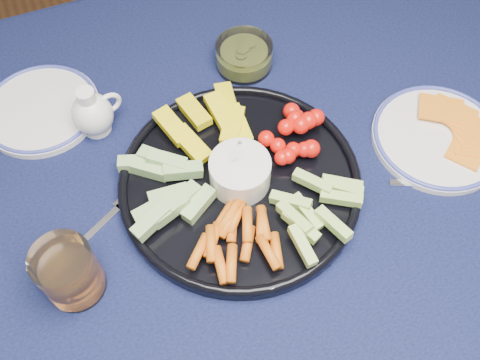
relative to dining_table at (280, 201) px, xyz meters
name	(u,v)px	position (x,y,z in m)	size (l,w,h in m)	color
dining_table	(280,201)	(0.00, 0.00, 0.00)	(1.67, 1.07, 0.75)	#522D1B
crudite_platter	(238,180)	(-0.08, 0.00, 0.11)	(0.38, 0.38, 0.12)	black
creamer_pitcher	(93,113)	(-0.25, 0.20, 0.13)	(0.09, 0.07, 0.09)	white
pickle_bowl	(244,56)	(0.03, 0.24, 0.11)	(0.10, 0.10, 0.05)	silver
cheese_plate	(439,136)	(0.26, -0.03, 0.10)	(0.22, 0.22, 0.03)	white
juice_tumbler	(70,274)	(-0.35, -0.06, 0.13)	(0.08, 0.08, 0.10)	silver
fork_left	(101,224)	(-0.29, 0.02, 0.09)	(0.16, 0.10, 0.00)	white
fork_right	(460,186)	(0.25, -0.13, 0.09)	(0.18, 0.09, 0.00)	white
side_plate_extra	(41,109)	(-0.34, 0.27, 0.10)	(0.20, 0.20, 0.02)	white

